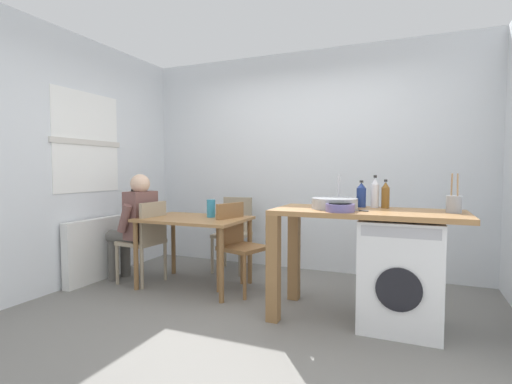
{
  "coord_description": "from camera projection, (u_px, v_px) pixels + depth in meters",
  "views": [
    {
      "loc": [
        1.25,
        -2.83,
        1.24
      ],
      "look_at": [
        -0.13,
        0.45,
        1.04
      ],
      "focal_mm": 26.34,
      "sensor_mm": 36.0,
      "label": 1
    }
  ],
  "objects": [
    {
      "name": "chair_person_seat",
      "position": [
        146.0,
        237.0,
        4.1
      ],
      "size": [
        0.43,
        0.43,
        0.9
      ],
      "rotation": [
        0.0,
        0.0,
        1.49
      ],
      "color": "gray",
      "rests_on": "ground_plane"
    },
    {
      "name": "ground_plane",
      "position": [
        249.0,
        318.0,
        3.16
      ],
      "size": [
        5.46,
        5.46,
        0.0
      ],
      "primitive_type": "plane",
      "color": "slate"
    },
    {
      "name": "wall_window_side",
      "position": [
        61.0,
        160.0,
        3.92
      ],
      "size": [
        0.12,
        3.8,
        2.7
      ],
      "color": "silver",
      "rests_on": "ground_plane"
    },
    {
      "name": "sink_basin",
      "position": [
        334.0,
        203.0,
        3.14
      ],
      "size": [
        0.38,
        0.38,
        0.09
      ],
      "primitive_type": "cylinder",
      "color": "#9EA0A5",
      "rests_on": "kitchen_counter"
    },
    {
      "name": "seated_person",
      "position": [
        135.0,
        222.0,
        4.17
      ],
      "size": [
        0.51,
        0.52,
        1.2
      ],
      "rotation": [
        0.0,
        0.0,
        1.49
      ],
      "color": "#595651",
      "rests_on": "ground_plane"
    },
    {
      "name": "bottle_clear_small",
      "position": [
        385.0,
        195.0,
        3.2
      ],
      "size": [
        0.07,
        0.07,
        0.24
      ],
      "color": "brown",
      "rests_on": "kitchen_counter"
    },
    {
      "name": "dining_table",
      "position": [
        194.0,
        227.0,
        3.98
      ],
      "size": [
        1.1,
        0.76,
        0.74
      ],
      "color": "#9E7042",
      "rests_on": "ground_plane"
    },
    {
      "name": "mixing_bowl",
      "position": [
        340.0,
        207.0,
        2.92
      ],
      "size": [
        0.22,
        0.22,
        0.06
      ],
      "color": "slate",
      "rests_on": "kitchen_counter"
    },
    {
      "name": "chair_spare_by_wall",
      "position": [
        234.0,
        229.0,
        4.67
      ],
      "size": [
        0.41,
        0.41,
        0.9
      ],
      "rotation": [
        0.0,
        0.0,
        3.18
      ],
      "color": "gray",
      "rests_on": "ground_plane"
    },
    {
      "name": "utensil_crock",
      "position": [
        454.0,
        204.0,
        2.84
      ],
      "size": [
        0.11,
        0.11,
        0.3
      ],
      "color": "gray",
      "rests_on": "kitchen_counter"
    },
    {
      "name": "tap",
      "position": [
        339.0,
        191.0,
        3.3
      ],
      "size": [
        0.02,
        0.02,
        0.28
      ],
      "primitive_type": "cylinder",
      "color": "#B2B2B7",
      "rests_on": "kitchen_counter"
    },
    {
      "name": "bottle_tall_green",
      "position": [
        361.0,
        195.0,
        3.28
      ],
      "size": [
        0.08,
        0.08,
        0.23
      ],
      "color": "navy",
      "rests_on": "kitchen_counter"
    },
    {
      "name": "scissors",
      "position": [
        359.0,
        211.0,
        2.97
      ],
      "size": [
        0.15,
        0.06,
        0.01
      ],
      "color": "#B2B2B7",
      "rests_on": "kitchen_counter"
    },
    {
      "name": "wall_back",
      "position": [
        305.0,
        162.0,
        4.69
      ],
      "size": [
        4.6,
        0.1,
        2.7
      ],
      "primitive_type": "cube",
      "color": "silver",
      "rests_on": "ground_plane"
    },
    {
      "name": "radiator",
      "position": [
        95.0,
        250.0,
        4.2
      ],
      "size": [
        0.1,
        0.8,
        0.7
      ],
      "primitive_type": "cube",
      "color": "white",
      "rests_on": "ground_plane"
    },
    {
      "name": "bottle_squat_brown",
      "position": [
        375.0,
        193.0,
        3.23
      ],
      "size": [
        0.07,
        0.07,
        0.28
      ],
      "color": "silver",
      "rests_on": "kitchen_counter"
    },
    {
      "name": "chair_opposite",
      "position": [
        238.0,
        241.0,
        3.87
      ],
      "size": [
        0.5,
        0.5,
        0.9
      ],
      "rotation": [
        0.0,
        0.0,
        -1.87
      ],
      "color": "olive",
      "rests_on": "ground_plane"
    },
    {
      "name": "washing_machine",
      "position": [
        400.0,
        273.0,
        2.97
      ],
      "size": [
        0.6,
        0.61,
        0.86
      ],
      "color": "white",
      "rests_on": "ground_plane"
    },
    {
      "name": "kitchen_counter",
      "position": [
        340.0,
        228.0,
        3.13
      ],
      "size": [
        1.5,
        0.68,
        0.92
      ],
      "color": "#9E7042",
      "rests_on": "ground_plane"
    },
    {
      "name": "vase",
      "position": [
        211.0,
        208.0,
        4.01
      ],
      "size": [
        0.09,
        0.09,
        0.19
      ],
      "primitive_type": "cylinder",
      "color": "teal",
      "rests_on": "dining_table"
    }
  ]
}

